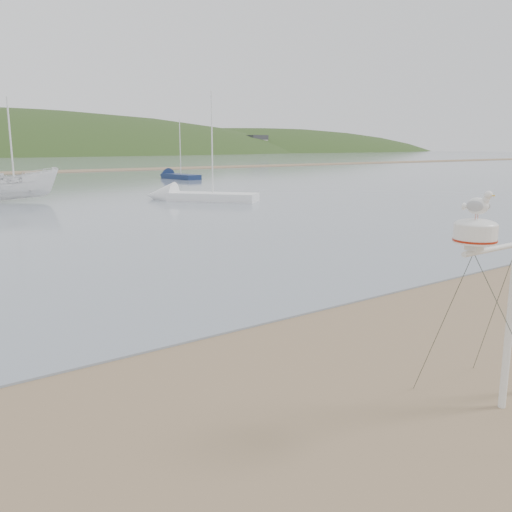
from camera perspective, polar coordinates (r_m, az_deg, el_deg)
mast_rig at (r=7.79m, az=25.23°, el=-6.89°), size 2.10×2.24×4.73m
boat_white at (r=36.99m, az=-24.29°, el=9.38°), size 2.34×2.30×5.32m
sailboat_white_near at (r=34.97m, az=-7.65°, el=6.28°), size 6.02×6.84×7.29m
sailboat_blue_far at (r=58.66m, az=-8.85°, el=8.35°), size 2.24×6.76×6.61m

